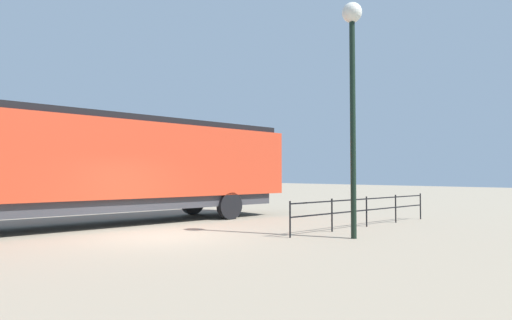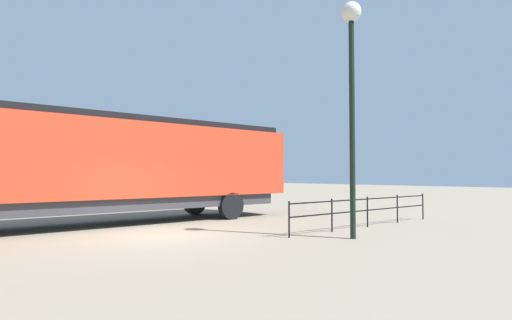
% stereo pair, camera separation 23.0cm
% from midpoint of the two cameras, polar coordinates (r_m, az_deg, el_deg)
% --- Properties ---
extents(ground_plane, '(120.00, 120.00, 0.00)m').
position_cam_midpoint_polar(ground_plane, '(12.68, -12.80, -10.24)').
color(ground_plane, gray).
extents(locomotive, '(3.11, 15.84, 3.94)m').
position_cam_midpoint_polar(locomotive, '(15.98, -19.45, -0.47)').
color(locomotive, red).
rests_on(locomotive, ground_plane).
extents(lamp_post, '(0.58, 0.58, 6.82)m').
position_cam_midpoint_polar(lamp_post, '(12.53, 13.60, 12.75)').
color(lamp_post, black).
rests_on(lamp_post, ground_plane).
extents(platform_fence, '(0.05, 7.70, 1.06)m').
position_cam_midpoint_polar(platform_fence, '(15.00, 15.56, -6.29)').
color(platform_fence, black).
rests_on(platform_fence, ground_plane).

